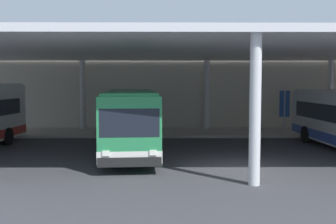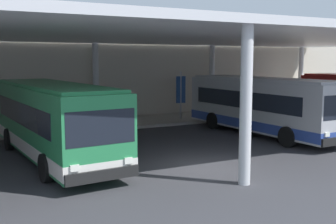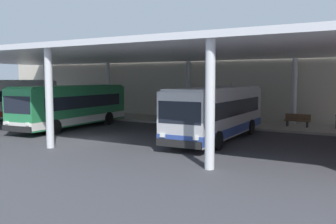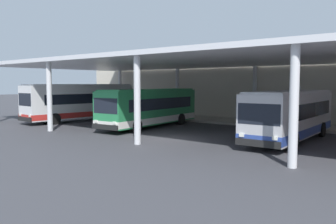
{
  "view_description": "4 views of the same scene",
  "coord_description": "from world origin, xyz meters",
  "views": [
    {
      "loc": [
        -3.13,
        -16.24,
        3.56
      ],
      "look_at": [
        -2.96,
        4.81,
        2.04
      ],
      "focal_mm": 42.66,
      "sensor_mm": 36.0,
      "label": 1
    },
    {
      "loc": [
        -8.45,
        -13.25,
        4.12
      ],
      "look_at": [
        1.16,
        5.27,
        1.51
      ],
      "focal_mm": 44.17,
      "sensor_mm": 36.0,
      "label": 2
    },
    {
      "loc": [
        15.3,
        -16.16,
        3.7
      ],
      "look_at": [
        4.57,
        2.13,
        1.77
      ],
      "focal_mm": 39.57,
      "sensor_mm": 36.0,
      "label": 3
    },
    {
      "loc": [
        14.36,
        -17.35,
        3.62
      ],
      "look_at": [
        -2.03,
        2.91,
        1.49
      ],
      "focal_mm": 37.17,
      "sensor_mm": 36.0,
      "label": 4
    }
  ],
  "objects": [
    {
      "name": "station_building_facade",
      "position": [
        0.0,
        15.0,
        3.54
      ],
      "size": [
        48.0,
        1.6,
        7.08
      ],
      "primitive_type": "cube",
      "color": "beige",
      "rests_on": "ground"
    },
    {
      "name": "bus_second_bay",
      "position": [
        -4.89,
        4.07,
        1.66
      ],
      "size": [
        3.33,
        10.69,
        3.17
      ],
      "color": "#28844C",
      "rests_on": "ground"
    },
    {
      "name": "banner_sign",
      "position": [
        5.07,
        10.94,
        1.98
      ],
      "size": [
        0.7,
        0.12,
        3.2
      ],
      "color": "#B2B2B7",
      "rests_on": "platform_kerb"
    },
    {
      "name": "canopy_shelter",
      "position": [
        0.0,
        5.5,
        5.29
      ],
      "size": [
        40.0,
        17.0,
        5.55
      ],
      "color": "silver",
      "rests_on": "ground"
    },
    {
      "name": "ground_plane",
      "position": [
        0.0,
        0.0,
        0.0
      ],
      "size": [
        200.0,
        200.0,
        0.0
      ],
      "primitive_type": "plane",
      "color": "#3D3D42"
    },
    {
      "name": "platform_kerb",
      "position": [
        0.0,
        11.75,
        0.09
      ],
      "size": [
        42.0,
        4.5,
        0.18
      ],
      "primitive_type": "cube",
      "color": "#A39E93",
      "rests_on": "ground"
    }
  ]
}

